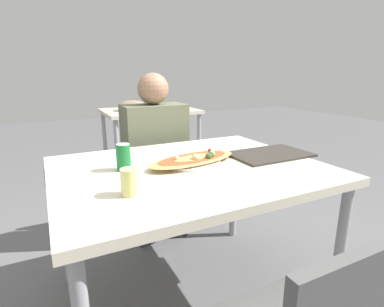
{
  "coord_description": "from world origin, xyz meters",
  "views": [
    {
      "loc": [
        -0.61,
        -1.24,
        1.2
      ],
      "look_at": [
        0.02,
        0.01,
        0.81
      ],
      "focal_mm": 28.0,
      "sensor_mm": 36.0,
      "label": 1
    }
  ],
  "objects_px": {
    "pizza_main": "(194,160)",
    "soda_can": "(123,157)",
    "chair_far_seated": "(151,167)",
    "dining_table": "(190,179)",
    "drink_glass": "(130,182)",
    "person_seated": "(156,143)"
  },
  "relations": [
    {
      "from": "chair_far_seated",
      "to": "drink_glass",
      "type": "relative_size",
      "value": 8.5
    },
    {
      "from": "pizza_main",
      "to": "dining_table",
      "type": "bearing_deg",
      "value": -141.47
    },
    {
      "from": "chair_far_seated",
      "to": "person_seated",
      "type": "xyz_separation_m",
      "value": [
        0.0,
        -0.11,
        0.21
      ]
    },
    {
      "from": "chair_far_seated",
      "to": "person_seated",
      "type": "relative_size",
      "value": 0.73
    },
    {
      "from": "chair_far_seated",
      "to": "drink_glass",
      "type": "distance_m",
      "value": 1.17
    },
    {
      "from": "chair_far_seated",
      "to": "pizza_main",
      "type": "bearing_deg",
      "value": 86.82
    },
    {
      "from": "person_seated",
      "to": "drink_glass",
      "type": "bearing_deg",
      "value": 65.0
    },
    {
      "from": "pizza_main",
      "to": "soda_can",
      "type": "bearing_deg",
      "value": 170.42
    },
    {
      "from": "person_seated",
      "to": "pizza_main",
      "type": "bearing_deg",
      "value": 86.31
    },
    {
      "from": "person_seated",
      "to": "pizza_main",
      "type": "relative_size",
      "value": 2.28
    },
    {
      "from": "dining_table",
      "to": "pizza_main",
      "type": "relative_size",
      "value": 2.42
    },
    {
      "from": "chair_far_seated",
      "to": "soda_can",
      "type": "xyz_separation_m",
      "value": [
        -0.38,
        -0.74,
        0.32
      ]
    },
    {
      "from": "chair_far_seated",
      "to": "soda_can",
      "type": "distance_m",
      "value": 0.89
    },
    {
      "from": "chair_far_seated",
      "to": "dining_table",
      "type": "bearing_deg",
      "value": 84.35
    },
    {
      "from": "chair_far_seated",
      "to": "person_seated",
      "type": "height_order",
      "value": "person_seated"
    },
    {
      "from": "dining_table",
      "to": "drink_glass",
      "type": "distance_m",
      "value": 0.43
    },
    {
      "from": "dining_table",
      "to": "drink_glass",
      "type": "relative_size",
      "value": 12.42
    },
    {
      "from": "soda_can",
      "to": "drink_glass",
      "type": "bearing_deg",
      "value": -99.96
    },
    {
      "from": "dining_table",
      "to": "pizza_main",
      "type": "xyz_separation_m",
      "value": [
        0.04,
        0.03,
        0.09
      ]
    },
    {
      "from": "dining_table",
      "to": "person_seated",
      "type": "distance_m",
      "value": 0.72
    },
    {
      "from": "person_seated",
      "to": "soda_can",
      "type": "bearing_deg",
      "value": 58.81
    },
    {
      "from": "soda_can",
      "to": "chair_far_seated",
      "type": "bearing_deg",
      "value": 62.73
    }
  ]
}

